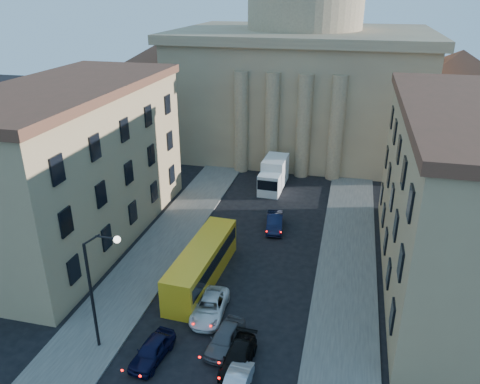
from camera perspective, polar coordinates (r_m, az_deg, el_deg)
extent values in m
cube|color=#4F4C48|center=(42.12, -11.31, -8.79)|extent=(5.00, 60.00, 0.15)
cube|color=#4F4C48|center=(38.90, 12.68, -11.94)|extent=(5.00, 60.00, 0.15)
cube|color=#8A7055|center=(71.76, 7.43, 11.92)|extent=(34.00, 26.00, 16.00)
cube|color=#8A7055|center=(70.57, 7.81, 18.61)|extent=(35.50, 27.50, 1.20)
cylinder|color=#8A7055|center=(70.35, 7.98, 21.52)|extent=(16.00, 16.00, 8.00)
cube|color=#8A7055|center=(75.60, -9.13, 10.47)|extent=(13.00, 13.00, 11.00)
cone|color=#553424|center=(74.29, -9.51, 16.11)|extent=(26.02, 26.02, 4.00)
cube|color=#8A7055|center=(71.21, 24.29, 7.88)|extent=(13.00, 13.00, 11.00)
cone|color=#553424|center=(69.82, 25.33, 13.78)|extent=(26.02, 26.02, 4.00)
cylinder|color=#8A7055|center=(60.43, 0.13, 8.44)|extent=(1.80, 1.80, 13.00)
cylinder|color=#8A7055|center=(59.65, 3.90, 8.19)|extent=(1.80, 1.80, 13.00)
cylinder|color=#8A7055|center=(59.14, 7.76, 7.89)|extent=(1.80, 1.80, 13.00)
cylinder|color=#8A7055|center=(58.89, 11.65, 7.55)|extent=(1.80, 1.80, 13.00)
cube|color=tan|center=(46.17, -19.61, 2.82)|extent=(11.00, 26.00, 14.00)
cube|color=#553424|center=(44.29, -20.90, 11.67)|extent=(11.60, 26.60, 0.80)
cube|color=tan|center=(40.13, 25.96, -1.36)|extent=(11.00, 26.00, 14.00)
cylinder|color=black|center=(32.33, -17.60, -12.19)|extent=(0.20, 0.20, 8.00)
cylinder|color=black|center=(29.81, -17.70, -5.57)|extent=(1.30, 0.12, 0.96)
cylinder|color=black|center=(29.19, -16.08, -5.34)|extent=(1.30, 0.12, 0.12)
sphere|color=white|center=(28.87, -14.76, -5.63)|extent=(0.44, 0.44, 0.44)
imported|color=black|center=(32.61, -10.64, -18.43)|extent=(2.15, 4.26, 1.39)
imported|color=white|center=(35.64, -3.71, -13.83)|extent=(2.61, 5.06, 1.36)
imported|color=black|center=(31.72, -0.20, -19.53)|extent=(1.91, 4.43, 1.27)
imported|color=#48494D|center=(32.96, -1.84, -17.35)|extent=(2.24, 4.42, 1.44)
imported|color=black|center=(47.15, 4.25, -3.70)|extent=(2.14, 4.64, 1.48)
cube|color=gold|center=(38.93, -4.64, -8.72)|extent=(3.04, 11.09, 3.09)
cube|color=black|center=(38.67, -4.67, -8.10)|extent=(3.07, 10.49, 1.10)
cylinder|color=black|center=(36.86, -8.34, -12.99)|extent=(0.35, 1.01, 1.00)
cylinder|color=black|center=(36.18, -5.38, -13.61)|extent=(0.35, 1.01, 1.00)
cylinder|color=black|center=(42.96, -3.94, -6.97)|extent=(0.35, 1.01, 1.00)
cylinder|color=black|center=(42.39, -1.39, -7.38)|extent=(0.35, 1.01, 1.00)
cube|color=white|center=(54.73, 3.64, 0.97)|extent=(2.57, 2.67, 2.58)
cube|color=black|center=(53.50, 3.36, 0.80)|extent=(2.36, 0.22, 1.18)
cube|color=white|center=(57.15, 4.30, 2.59)|extent=(2.76, 4.61, 3.33)
cylinder|color=black|center=(54.88, 2.43, 0.15)|extent=(0.34, 0.98, 0.97)
cylinder|color=black|center=(54.46, 4.62, -0.10)|extent=(0.34, 0.98, 0.97)
cylinder|color=black|center=(58.74, 3.43, 1.75)|extent=(0.34, 0.98, 0.97)
cylinder|color=black|center=(58.35, 5.48, 1.53)|extent=(0.34, 0.98, 0.97)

